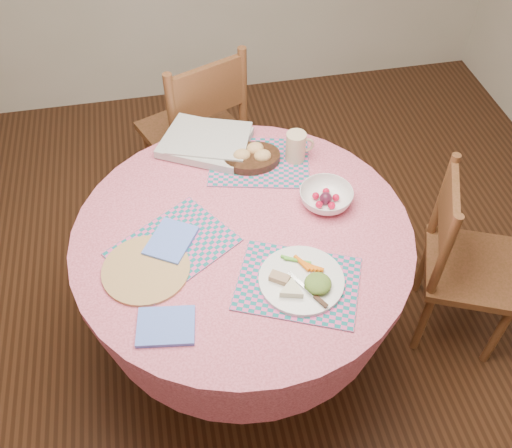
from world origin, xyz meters
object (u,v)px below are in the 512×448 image
(chair_right, at_px, (462,260))
(wicker_trivet, at_px, (146,270))
(chair_back, at_px, (197,131))
(latte_mug, at_px, (296,147))
(dinner_plate, at_px, (304,279))
(fruit_bowl, at_px, (326,197))
(bread_bowl, at_px, (252,156))
(dining_table, at_px, (243,265))

(chair_right, relative_size, wicker_trivet, 2.87)
(chair_back, bearing_deg, latte_mug, 98.67)
(dinner_plate, xyz_separation_m, fruit_bowl, (0.17, 0.35, 0.01))
(bread_bowl, xyz_separation_m, fruit_bowl, (0.23, -0.28, -0.00))
(chair_back, distance_m, bread_bowl, 0.64)
(dinner_plate, distance_m, fruit_bowl, 0.39)
(chair_back, xyz_separation_m, dinner_plate, (0.22, -1.18, 0.26))
(latte_mug, bearing_deg, chair_right, -33.72)
(bread_bowl, xyz_separation_m, latte_mug, (0.18, -0.02, 0.04))
(dining_table, relative_size, wicker_trivet, 4.13)
(dining_table, bearing_deg, latte_mug, 50.54)
(chair_back, relative_size, latte_mug, 7.80)
(chair_back, height_order, wicker_trivet, chair_back)
(latte_mug, bearing_deg, fruit_bowl, -79.38)
(dining_table, bearing_deg, chair_back, 93.96)
(wicker_trivet, bearing_deg, dinner_plate, -16.96)
(chair_back, xyz_separation_m, wicker_trivet, (-0.29, -1.03, 0.25))
(dining_table, height_order, dinner_plate, dinner_plate)
(chair_back, height_order, dinner_plate, chair_back)
(dining_table, xyz_separation_m, dinner_plate, (0.16, -0.27, 0.22))
(chair_right, xyz_separation_m, bread_bowl, (-0.80, 0.43, 0.33))
(chair_back, xyz_separation_m, fruit_bowl, (0.40, -0.84, 0.27))
(dining_table, relative_size, chair_right, 1.44)
(dining_table, height_order, wicker_trivet, wicker_trivet)
(wicker_trivet, height_order, dinner_plate, dinner_plate)
(dining_table, height_order, chair_right, chair_right)
(chair_right, height_order, fruit_bowl, chair_right)
(dining_table, relative_size, latte_mug, 9.94)
(wicker_trivet, height_order, latte_mug, latte_mug)
(chair_back, bearing_deg, chair_right, 111.93)
(dinner_plate, bearing_deg, chair_right, 14.64)
(wicker_trivet, height_order, fruit_bowl, fruit_bowl)
(chair_right, distance_m, dinner_plate, 0.84)
(chair_right, bearing_deg, chair_back, 67.67)
(bread_bowl, bearing_deg, wicker_trivet, -134.29)
(dining_table, xyz_separation_m, chair_right, (0.91, -0.07, -0.11))
(chair_right, height_order, dinner_plate, chair_right)
(dinner_plate, bearing_deg, chair_back, 100.62)
(dinner_plate, xyz_separation_m, latte_mug, (0.12, 0.61, 0.05))
(wicker_trivet, height_order, bread_bowl, bread_bowl)
(dining_table, xyz_separation_m, wicker_trivet, (-0.35, -0.11, 0.20))
(bread_bowl, height_order, latte_mug, latte_mug)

